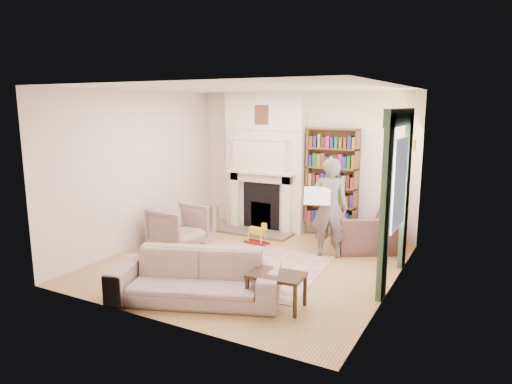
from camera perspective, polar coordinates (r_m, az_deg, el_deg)
The scene contains 25 objects.
floor at distance 7.51m, azimuth -0.91°, elevation -8.96°, with size 4.50×4.50×0.00m, color brown.
ceiling at distance 7.07m, azimuth -0.98°, elevation 12.90°, with size 4.50×4.50×0.00m, color white.
wall_back at distance 9.17m, azimuth 5.93°, elevation 3.62°, with size 4.50×4.50×0.00m, color silver.
wall_front at distance 5.35m, azimuth -12.79°, elevation -1.83°, with size 4.50×4.50×0.00m, color silver.
wall_left at distance 8.48m, azimuth -14.37°, elevation 2.74°, with size 4.50×4.50×0.00m, color silver.
wall_right at distance 6.39m, azimuth 16.96°, elevation 0.02°, with size 4.50×4.50×0.00m, color silver.
fireplace at distance 9.30m, azimuth 1.17°, elevation 3.69°, with size 1.70×0.58×2.80m.
bookcase at distance 8.86m, azimuth 9.47°, elevation 1.80°, with size 1.00×0.24×1.85m, color brown.
window at distance 6.77m, azimuth 17.54°, elevation 1.01°, with size 0.02×0.90×1.30m, color silver.
curtain_left at distance 6.15m, azimuth 15.84°, elevation -2.23°, with size 0.07×0.32×2.40m, color #2D452C.
curtain_right at distance 7.50m, azimuth 18.19°, elevation -0.05°, with size 0.07×0.32×2.40m, color #2D452C.
pelmet at distance 6.69m, azimuth 17.62°, elevation 8.92°, with size 0.09×1.70×0.24m, color #2D452C.
wall_sconce at distance 7.83m, azimuth 17.79°, elevation 5.60°, with size 0.20×0.24×0.24m, color gold, non-canonical shape.
rug at distance 7.46m, azimuth -2.80°, elevation -9.08°, with size 2.79×2.14×0.01m, color beige.
armchair_reading at distance 8.29m, azimuth 13.39°, elevation -4.86°, with size 1.06×0.92×0.69m, color #4C2F28.
armchair_left at distance 8.35m, azimuth -9.74°, elevation -4.34°, with size 0.81×0.84×0.76m, color #A49A87.
sofa at distance 6.16m, azimuth -7.55°, elevation -10.42°, with size 2.21×0.86×0.64m, color #BFB59E.
man_reading at distance 7.74m, azimuth 9.18°, elevation -1.97°, with size 0.62×0.41×1.70m, color #5E504B.
newspaper at distance 7.56m, azimuth 7.66°, elevation -0.49°, with size 0.44×0.02×0.31m, color white.
coffee_table at distance 5.94m, azimuth 2.55°, elevation -12.18°, with size 0.70×0.45×0.45m, color #371F13, non-canonical shape.
paraffin_heater at distance 9.36m, azimuth -5.35°, elevation -3.24°, with size 0.24×0.24×0.55m, color #B8BAC1.
rocking_horse at distance 8.49m, azimuth 0.10°, elevation -5.14°, with size 0.47×0.19×0.41m, color gold, non-canonical shape.
board_game at distance 7.77m, azimuth -6.55°, elevation -8.14°, with size 0.36×0.36×0.03m, color #D1CA49.
game_box_lid at distance 7.82m, azimuth -7.50°, elevation -7.96°, with size 0.32×0.21×0.05m, color #A82913.
comic_annuals at distance 7.09m, azimuth -1.42°, elevation -10.04°, with size 0.87×0.79×0.02m.
Camera 1 is at (3.45, -6.17, 2.55)m, focal length 32.00 mm.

